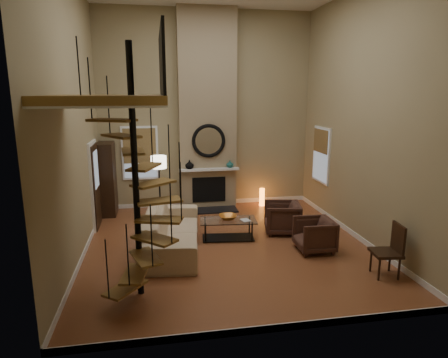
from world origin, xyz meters
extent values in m
cube|color=#A96036|center=(0.00, 0.00, -0.01)|extent=(6.00, 6.50, 0.01)
cube|color=tan|center=(0.00, 3.25, 2.75)|extent=(6.00, 0.02, 5.50)
cube|color=tan|center=(0.00, -3.25, 2.75)|extent=(6.00, 0.02, 5.50)
cube|color=tan|center=(-3.00, 0.00, 2.75)|extent=(0.02, 6.50, 5.50)
cube|color=tan|center=(3.00, 0.00, 2.75)|extent=(0.02, 6.50, 5.50)
cube|color=white|center=(0.00, 3.24, 0.06)|extent=(6.00, 0.02, 0.12)
cube|color=white|center=(0.00, -3.24, 0.06)|extent=(6.00, 0.02, 0.12)
cube|color=white|center=(-2.99, 0.00, 0.06)|extent=(0.02, 6.50, 0.12)
cube|color=white|center=(2.99, 0.00, 0.06)|extent=(0.02, 6.50, 0.12)
cube|color=#937F60|center=(0.00, 3.06, 2.75)|extent=(1.60, 0.38, 5.50)
cube|color=black|center=(0.00, 2.57, 0.02)|extent=(1.50, 0.60, 0.04)
cube|color=black|center=(0.00, 2.86, 0.55)|extent=(0.95, 0.02, 0.72)
cube|color=white|center=(0.00, 2.78, 1.15)|extent=(1.70, 0.18, 0.06)
torus|color=black|center=(0.00, 2.84, 1.95)|extent=(0.94, 0.10, 0.94)
cylinder|color=white|center=(0.00, 2.85, 1.95)|extent=(0.80, 0.01, 0.80)
imported|color=black|center=(-0.55, 2.82, 1.30)|extent=(0.24, 0.24, 0.25)
imported|color=#195855|center=(0.60, 2.82, 1.28)|extent=(0.20, 0.20, 0.21)
cube|color=white|center=(-1.90, 3.23, 1.60)|extent=(1.02, 0.04, 1.52)
cube|color=#8C9EB2|center=(-1.90, 3.21, 1.60)|extent=(0.90, 0.01, 1.40)
cube|color=olive|center=(-1.90, 3.19, 1.81)|extent=(0.90, 0.01, 0.98)
cube|color=white|center=(2.98, 2.00, 1.60)|extent=(0.04, 1.02, 1.52)
cube|color=#8C9EB2|center=(2.96, 2.00, 1.60)|extent=(0.01, 0.90, 1.40)
cube|color=olive|center=(2.94, 2.00, 1.98)|extent=(0.01, 0.90, 0.63)
cube|color=white|center=(-2.97, 1.80, 1.05)|extent=(0.06, 1.05, 2.16)
cube|color=black|center=(-2.94, 1.80, 1.02)|extent=(0.05, 0.90, 2.05)
cube|color=#8C9EB2|center=(-2.90, 1.80, 1.45)|extent=(0.01, 0.60, 0.90)
cube|color=olive|center=(-2.15, -1.80, 3.18)|extent=(1.70, 2.20, 0.12)
cube|color=white|center=(-2.15, -1.80, 3.10)|extent=(1.70, 2.20, 0.03)
cube|color=black|center=(-1.33, -1.80, 3.71)|extent=(0.04, 2.20, 0.94)
cylinder|color=black|center=(-1.80, -1.80, 2.01)|extent=(0.10, 0.10, 4.02)
cube|color=olive|center=(-2.02, -2.08, 0.26)|extent=(0.71, 0.78, 0.04)
cylinder|color=black|center=(-2.24, -2.37, 0.73)|extent=(0.02, 0.02, 0.94)
cube|color=olive|center=(-1.86, -2.15, 0.52)|extent=(0.46, 0.77, 0.04)
cylinder|color=black|center=(-1.93, -2.51, 0.99)|extent=(0.02, 0.02, 0.94)
cube|color=olive|center=(-1.69, -2.14, 0.78)|extent=(0.55, 0.79, 0.04)
cylinder|color=black|center=(-1.58, -2.48, 1.25)|extent=(0.02, 0.02, 0.94)
cube|color=olive|center=(-1.54, -2.05, 1.04)|extent=(0.75, 0.74, 0.04)
cylinder|color=black|center=(-1.28, -2.30, 1.51)|extent=(0.02, 0.02, 0.94)
cube|color=olive|center=(-1.45, -1.90, 1.30)|extent=(0.79, 0.53, 0.04)
cylinder|color=black|center=(-1.11, -2.00, 1.77)|extent=(0.02, 0.02, 0.94)
cube|color=olive|center=(-1.45, -1.73, 1.56)|extent=(0.77, 0.48, 0.04)
cylinder|color=black|center=(-1.10, -1.65, 2.03)|extent=(0.02, 0.02, 0.94)
cube|color=olive|center=(-1.52, -1.57, 1.82)|extent=(0.77, 0.72, 0.04)
cylinder|color=black|center=(-1.25, -1.34, 2.29)|extent=(0.02, 0.02, 0.94)
cube|color=olive|center=(-1.67, -1.47, 2.08)|extent=(0.58, 0.79, 0.04)
cylinder|color=black|center=(-1.53, -1.13, 2.55)|extent=(0.02, 0.02, 0.94)
cube|color=olive|center=(-1.84, -1.44, 2.34)|extent=(0.41, 0.75, 0.04)
cylinder|color=black|center=(-1.88, -1.08, 2.81)|extent=(0.02, 0.02, 0.94)
cube|color=olive|center=(-2.00, -1.50, 2.60)|extent=(0.68, 0.79, 0.04)
cylinder|color=black|center=(-2.20, -1.20, 3.07)|extent=(0.02, 0.02, 0.94)
cube|color=olive|center=(-2.12, -1.63, 2.86)|extent=(0.80, 0.64, 0.04)
cylinder|color=black|center=(-2.44, -1.46, 3.33)|extent=(0.02, 0.02, 0.94)
cube|color=olive|center=(-2.16, -1.80, 3.12)|extent=(0.72, 0.34, 0.04)
cylinder|color=black|center=(-2.52, -1.80, 3.59)|extent=(0.02, 0.02, 0.94)
cube|color=black|center=(-2.79, 2.83, 0.95)|extent=(0.43, 0.91, 2.03)
imported|color=#CCB28D|center=(-1.20, 0.09, 0.40)|extent=(1.40, 2.91, 0.82)
imported|color=#472A21|center=(1.52, 0.58, 0.35)|extent=(0.97, 0.96, 0.75)
imported|color=#472A21|center=(1.82, -0.62, 0.35)|extent=(0.79, 0.77, 0.69)
cube|color=silver|center=(0.09, 0.39, 0.44)|extent=(1.33, 0.76, 0.02)
cube|color=black|center=(0.09, 0.39, 0.03)|extent=(1.21, 0.64, 0.02)
cylinder|color=black|center=(-0.45, 0.22, 0.22)|extent=(0.03, 0.03, 0.46)
cylinder|color=black|center=(0.59, 0.12, 0.22)|extent=(0.03, 0.03, 0.46)
cylinder|color=black|center=(-0.40, 0.66, 0.22)|extent=(0.03, 0.03, 0.46)
cylinder|color=black|center=(0.63, 0.56, 0.22)|extent=(0.03, 0.03, 0.46)
imported|color=#C16E22|center=(0.09, 0.44, 0.50)|extent=(0.40, 0.40, 0.10)
imported|color=gray|center=(0.44, 0.24, 0.46)|extent=(0.23, 0.28, 0.02)
cylinder|color=black|center=(-1.40, 1.96, 0.01)|extent=(0.35, 0.35, 0.03)
cylinder|color=black|center=(-1.40, 1.96, 0.80)|extent=(0.04, 0.04, 1.52)
cylinder|color=#F2E5C6|center=(-1.40, 1.96, 1.55)|extent=(0.39, 0.39, 0.31)
cylinder|color=orange|center=(1.57, 2.83, 0.25)|extent=(0.15, 0.15, 0.54)
cube|color=black|center=(2.56, -1.93, 0.44)|extent=(0.54, 0.54, 0.05)
cube|color=black|center=(2.76, -1.95, 0.70)|extent=(0.10, 0.46, 0.57)
cylinder|color=black|center=(2.36, -2.08, 0.21)|extent=(0.04, 0.04, 0.46)
cylinder|color=black|center=(2.72, -2.13, 0.21)|extent=(0.04, 0.04, 0.46)
cylinder|color=black|center=(2.40, -1.72, 0.21)|extent=(0.04, 0.04, 0.46)
cylinder|color=black|center=(2.76, -1.77, 0.21)|extent=(0.04, 0.04, 0.46)
camera|label=1|loc=(-1.48, -7.93, 3.29)|focal=31.46mm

